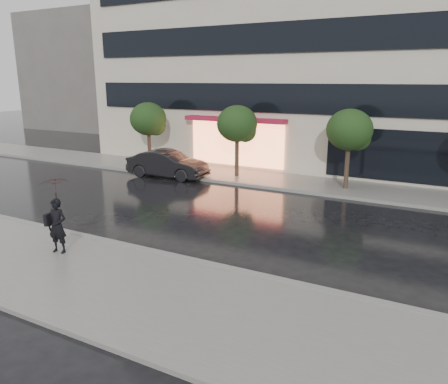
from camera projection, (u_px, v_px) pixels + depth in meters
The scene contains 12 objects.
ground at pixel (182, 246), 14.40m from camera, with size 120.00×120.00×0.00m, color black.
sidewalk_near at pixel (114, 284), 11.62m from camera, with size 60.00×4.50×0.12m, color slate.
sidewalk_far at pixel (289, 182), 23.12m from camera, with size 60.00×3.50×0.12m, color slate.
curb_near at pixel (164, 255), 13.53m from camera, with size 60.00×0.25×0.14m, color gray.
curb_far at pixel (277, 189), 21.62m from camera, with size 60.00×0.25×0.14m, color gray.
office_building at pixel (337, 19), 27.43m from camera, with size 30.00×12.76×18.00m.
bg_building_left at pixel (99, 72), 47.88m from camera, with size 14.00×10.00×12.00m, color #59544F.
tree_far_west at pixel (149, 120), 26.31m from camera, with size 2.20×2.20×3.99m.
tree_mid_west at pixel (238, 125), 23.55m from camera, with size 2.20×2.20×3.99m.
tree_mid_east at pixel (351, 131), 20.80m from camera, with size 2.20×2.20×3.99m.
parked_car at pixel (168, 164), 24.24m from camera, with size 1.60×4.58×1.51m, color black.
pedestrian_with_umbrella at pixel (56, 205), 13.22m from camera, with size 1.07×1.08×2.37m.
Camera 1 is at (7.62, -11.21, 5.37)m, focal length 35.00 mm.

